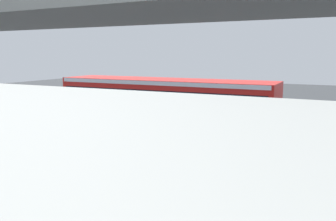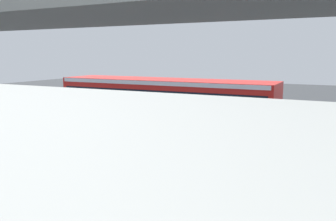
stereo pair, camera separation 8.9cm
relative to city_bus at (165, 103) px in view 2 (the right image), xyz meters
The scene contains 8 objects.
ground 2.36m from the city_bus, 164.67° to the left, with size 80.00×80.00×0.00m, color #2D3033.
city_bus is the anchor object (origin of this frame).
pedestrian 2.74m from the city_bus, 107.14° to the left, with size 0.38×0.38×1.79m.
traffic_sign 3.94m from the city_bus, 119.68° to the right, with size 0.08×0.60×2.80m.
lane_dash_leftmost 8.03m from the city_bus, 160.63° to the right, with size 2.00×0.20×0.01m, color silver.
lane_dash_left 4.65m from the city_bus, 142.44° to the right, with size 2.00×0.20×0.01m, color silver.
lane_dash_centre 3.26m from the city_bus, 76.32° to the right, with size 2.00×0.20×0.01m, color silver.
lane_dash_right 5.63m from the city_bus, 29.23° to the right, with size 2.00×0.20×0.01m, color silver.
Camera 2 is at (-6.88, 15.74, 4.40)m, focal length 37.24 mm.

